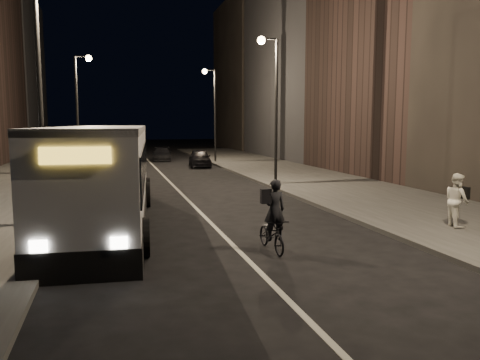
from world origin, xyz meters
TOP-DOWN VIEW (x-y plane):
  - ground at (0.00, 0.00)m, footprint 180.00×180.00m
  - sidewalk_right at (8.50, 14.00)m, footprint 7.00×70.00m
  - sidewalk_left at (-8.50, 14.00)m, footprint 7.00×70.00m
  - building_row_right at (16.00, 27.50)m, footprint 8.00×61.00m
  - streetlight_right_mid at (5.33, 12.00)m, footprint 1.20×0.44m
  - streetlight_right_far at (5.33, 28.00)m, footprint 1.20×0.44m
  - streetlight_left_near at (-5.33, 4.00)m, footprint 1.20×0.44m
  - streetlight_left_far at (-5.33, 22.00)m, footprint 1.20×0.44m
  - city_bus at (-3.60, 4.13)m, footprint 3.81×13.00m
  - cyclist_on_bicycle at (0.90, -0.85)m, footprint 0.69×1.81m
  - pedestrian_woman at (7.60, -0.13)m, footprint 0.82×0.97m
  - car_near at (3.60, 24.87)m, footprint 2.15×4.36m
  - car_mid at (-2.99, 21.57)m, footprint 1.65×3.87m
  - car_far at (1.27, 32.03)m, footprint 2.24×4.49m

SIDE VIEW (x-z plane):
  - ground at x=0.00m, z-range 0.00..0.00m
  - sidewalk_right at x=8.50m, z-range 0.00..0.16m
  - sidewalk_left at x=-8.50m, z-range 0.00..0.16m
  - car_mid at x=-2.99m, z-range 0.00..1.24m
  - car_far at x=1.27m, z-range 0.00..1.25m
  - cyclist_on_bicycle at x=0.90m, z-range -0.34..1.71m
  - car_near at x=3.60m, z-range 0.00..1.43m
  - pedestrian_woman at x=7.60m, z-range 0.16..1.94m
  - city_bus at x=-3.60m, z-range 0.15..3.61m
  - streetlight_right_mid at x=5.33m, z-range 1.30..9.42m
  - streetlight_right_far at x=5.33m, z-range 1.30..9.42m
  - streetlight_left_near at x=-5.33m, z-range 1.30..9.42m
  - streetlight_left_far at x=-5.33m, z-range 1.30..9.42m
  - building_row_right at x=16.00m, z-range 0.00..21.00m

